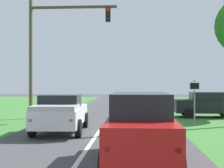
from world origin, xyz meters
TOP-DOWN VIEW (x-y plane):
  - ground_plane at (0.00, 9.41)m, footprint 120.00×120.00m
  - red_suv_near at (1.88, 5.72)m, footprint 2.13×4.94m
  - pickup_truck_lead at (-1.83, 11.64)m, footprint 2.49×5.26m
  - traffic_light at (-3.79, 17.41)m, footprint 5.95×0.40m
  - keep_moving_sign at (5.32, 15.27)m, footprint 0.60×0.09m
  - crossing_suv_far at (6.99, 19.19)m, footprint 4.51×2.23m

SIDE VIEW (x-z plane):
  - ground_plane at x=0.00m, z-range 0.00..0.00m
  - crossing_suv_far at x=6.99m, z-range 0.05..1.84m
  - pickup_truck_lead at x=-1.83m, z-range 0.03..1.87m
  - red_suv_near at x=1.88m, z-range 0.04..2.13m
  - keep_moving_sign at x=5.32m, z-range 0.36..2.95m
  - traffic_light at x=-3.79m, z-range 1.16..9.28m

